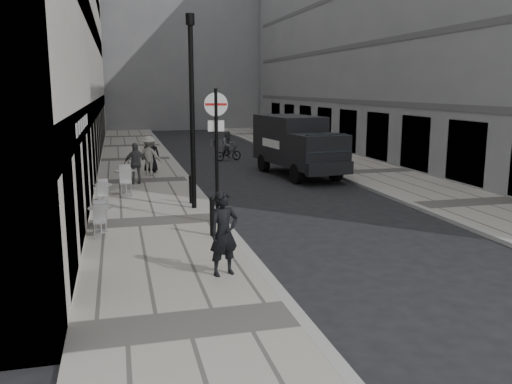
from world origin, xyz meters
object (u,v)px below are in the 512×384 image
(panel_van, at_px, (296,143))
(cyclist, at_px, (228,149))
(lamppost, at_px, (192,103))
(sign_post, at_px, (216,138))
(walking_man, at_px, (224,233))

(panel_van, distance_m, cyclist, 6.57)
(lamppost, bearing_deg, sign_post, -79.79)
(sign_post, distance_m, lamppost, 2.46)
(walking_man, relative_size, sign_post, 0.46)
(panel_van, bearing_deg, walking_man, -122.24)
(walking_man, distance_m, lamppost, 7.34)
(sign_post, relative_size, cyclist, 2.34)
(lamppost, xyz_separation_m, cyclist, (3.74, 12.59, -2.98))
(sign_post, xyz_separation_m, panel_van, (5.39, 8.63, -1.10))
(sign_post, relative_size, panel_van, 0.64)
(lamppost, xyz_separation_m, panel_van, (5.79, 6.41, -2.07))
(panel_van, relative_size, cyclist, 3.62)
(lamppost, relative_size, cyclist, 3.71)
(panel_van, height_order, cyclist, panel_van)
(lamppost, distance_m, cyclist, 13.47)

